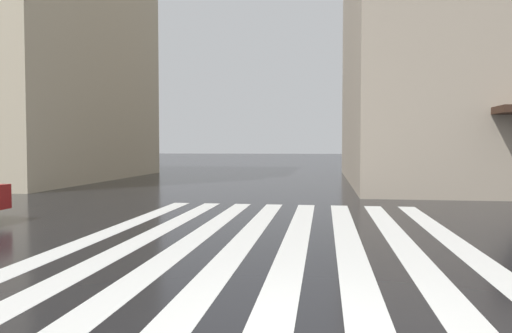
% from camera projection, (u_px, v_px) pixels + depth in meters
% --- Properties ---
extents(zebra_crossing, '(13.00, 7.50, 0.01)m').
position_uv_depth(zebra_crossing, '(265.00, 249.00, 8.60)').
color(zebra_crossing, silver).
rests_on(zebra_crossing, ground_plane).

